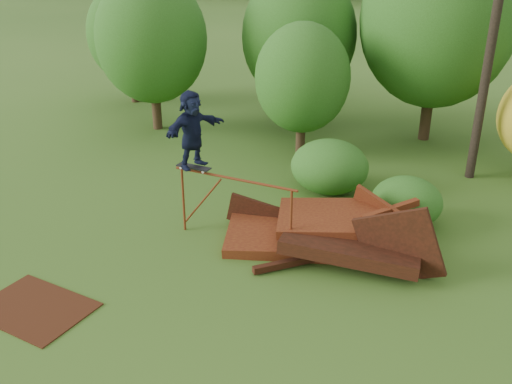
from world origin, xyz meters
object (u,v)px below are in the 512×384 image
(flat_plate, at_px, (35,308))
(utility_pole, at_px, (496,14))
(scrap_pile, at_px, (326,234))
(skater, at_px, (192,129))

(flat_plate, xyz_separation_m, utility_pole, (8.09, 10.82, 5.03))
(scrap_pile, xyz_separation_m, utility_pole, (3.10, 6.15, 4.66))
(skater, distance_m, flat_plate, 5.34)
(scrap_pile, relative_size, flat_plate, 2.51)
(scrap_pile, xyz_separation_m, skater, (-3.36, -0.43, 2.43))
(skater, relative_size, utility_pole, 0.19)
(skater, distance_m, utility_pole, 9.49)
(scrap_pile, bearing_deg, utility_pole, 63.22)
(utility_pole, bearing_deg, skater, -134.47)
(scrap_pile, bearing_deg, skater, -172.67)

